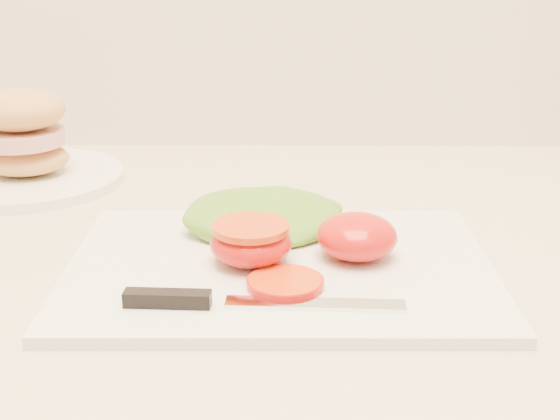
{
  "coord_description": "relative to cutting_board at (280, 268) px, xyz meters",
  "views": [
    {
      "loc": [
        -0.37,
        0.96,
        1.21
      ],
      "look_at": [
        -0.37,
        1.59,
        0.99
      ],
      "focal_mm": 50.0,
      "sensor_mm": 36.0,
      "label": 1
    }
  ],
  "objects": [
    {
      "name": "tomato_half_dome",
      "position": [
        0.07,
        0.01,
        0.02
      ],
      "size": [
        0.07,
        0.07,
        0.04
      ],
      "primitive_type": "ellipsoid",
      "color": "red",
      "rests_on": "cutting_board"
    },
    {
      "name": "lettuce_leaf_0",
      "position": [
        -0.02,
        0.08,
        0.02
      ],
      "size": [
        0.17,
        0.12,
        0.03
      ],
      "primitive_type": "ellipsoid",
      "rotation": [
        0.0,
        0.0,
        0.13
      ],
      "color": "olive",
      "rests_on": "cutting_board"
    },
    {
      "name": "tomato_half_cut",
      "position": [
        -0.02,
        -0.0,
        0.02
      ],
      "size": [
        0.07,
        0.07,
        0.04
      ],
      "color": "red",
      "rests_on": "cutting_board"
    },
    {
      "name": "cutting_board",
      "position": [
        0.0,
        0.0,
        0.0
      ],
      "size": [
        0.37,
        0.27,
        0.01
      ],
      "primitive_type": "cube",
      "rotation": [
        0.0,
        0.0,
        0.01
      ],
      "color": "silver",
      "rests_on": "counter"
    },
    {
      "name": "sandwich_plate",
      "position": [
        -0.3,
        0.25,
        0.03
      ],
      "size": [
        0.22,
        0.22,
        0.11
      ],
      "rotation": [
        0.0,
        0.0,
        -0.29
      ],
      "color": "white",
      "rests_on": "counter"
    },
    {
      "name": "knife",
      "position": [
        -0.04,
        -0.08,
        0.01
      ],
      "size": [
        0.22,
        0.02,
        0.01
      ],
      "rotation": [
        0.0,
        0.0,
        -0.05
      ],
      "color": "silver",
      "rests_on": "cutting_board"
    },
    {
      "name": "tomato_slice_0",
      "position": [
        0.0,
        -0.05,
        0.01
      ],
      "size": [
        0.06,
        0.06,
        0.01
      ],
      "primitive_type": "cylinder",
      "color": "#E1500F",
      "rests_on": "cutting_board"
    }
  ]
}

